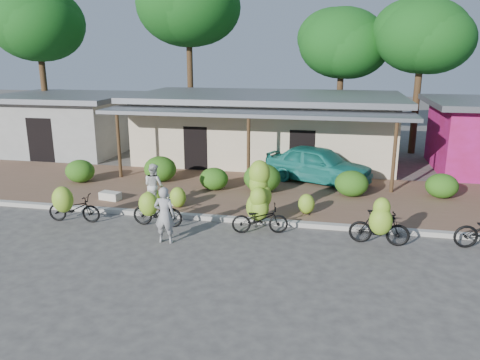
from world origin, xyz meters
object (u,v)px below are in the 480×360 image
object	(u,v)px
tree_back_left	(35,22)
tree_center_right	(339,41)
bystander	(154,185)
bike_left	(155,210)
sack_far	(110,196)
bike_right	(380,225)
bike_center	(259,203)
vendor	(165,215)
tree_near_right	(419,34)
tree_far_center	(186,3)
sack_near	(169,200)
teal_van	(318,164)
bike_far_left	(71,206)

from	to	relation	value
tree_back_left	tree_center_right	xyz separation A→B (m)	(17.00, 3.50, -1.06)
tree_center_right	bystander	bearing A→B (deg)	-113.07
bike_left	sack_far	bearing A→B (deg)	52.01
tree_back_left	bike_right	size ratio (longest dim) A/B	5.27
tree_center_right	bike_center	xyz separation A→B (m)	(-2.10, -15.12, -5.09)
bike_right	vendor	bearing A→B (deg)	102.48
bike_right	bystander	size ratio (longest dim) A/B	1.11
vendor	tree_center_right	bearing A→B (deg)	-106.94
tree_near_right	tree_back_left	bearing A→B (deg)	-175.91
tree_far_center	sack_near	xyz separation A→B (m)	(3.40, -13.11, -7.88)
bike_center	bike_right	bearing A→B (deg)	-112.45
sack_far	bike_left	bearing A→B (deg)	-38.57
bystander	teal_van	distance (m)	6.97
tree_near_right	bike_center	bearing A→B (deg)	-114.93
bystander	tree_center_right	bearing A→B (deg)	-84.18
sack_far	bystander	xyz separation A→B (m)	(1.89, -0.43, 0.63)
tree_back_left	tree_center_right	bearing A→B (deg)	11.63
tree_center_right	teal_van	world-z (taller)	tree_center_right
bike_far_left	teal_van	bearing A→B (deg)	-54.99
teal_van	bike_far_left	bearing A→B (deg)	152.73
tree_far_center	vendor	bearing A→B (deg)	-74.73
sack_near	tree_center_right	bearing A→B (deg)	67.62
tree_near_right	sack_near	bearing A→B (deg)	-129.60
vendor	bystander	world-z (taller)	vendor
tree_far_center	bike_right	xyz separation A→B (m)	(10.42, -15.28, -7.49)
tree_far_center	tree_near_right	size ratio (longest dim) A/B	1.31
tree_back_left	bystander	xyz separation A→B (m)	(11.03, -10.51, -6.11)
tree_back_left	bike_far_left	bearing A→B (deg)	-54.00
sack_near	sack_far	world-z (taller)	sack_near
bike_left	sack_near	world-z (taller)	bike_left
bike_far_left	sack_far	world-z (taller)	bike_far_left
sack_far	bystander	world-z (taller)	bystander
bike_center	bystander	size ratio (longest dim) A/B	1.40
bike_left	bike_center	world-z (taller)	bike_center
tree_far_center	tree_center_right	xyz separation A→B (m)	(9.00, 0.50, -2.22)
vendor	bike_right	bearing A→B (deg)	-173.01
tree_back_left	bike_center	world-z (taller)	tree_back_left
tree_far_center	teal_van	bearing A→B (deg)	-47.20
bike_far_left	bike_left	xyz separation A→B (m)	(2.77, 0.17, 0.02)
teal_van	bystander	bearing A→B (deg)	152.29
bike_left	bystander	size ratio (longest dim) A/B	1.07
tree_far_center	bystander	bearing A→B (deg)	-77.35
tree_near_right	bike_right	world-z (taller)	tree_near_right
tree_center_right	bike_left	world-z (taller)	tree_center_right
tree_center_right	bike_left	distance (m)	17.35
tree_far_center	bike_far_left	world-z (taller)	tree_far_center
tree_back_left	bystander	bearing A→B (deg)	-43.62
tree_near_right	teal_van	distance (m)	10.37
bike_right	sack_near	distance (m)	7.36
tree_center_right	bike_right	distance (m)	16.70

